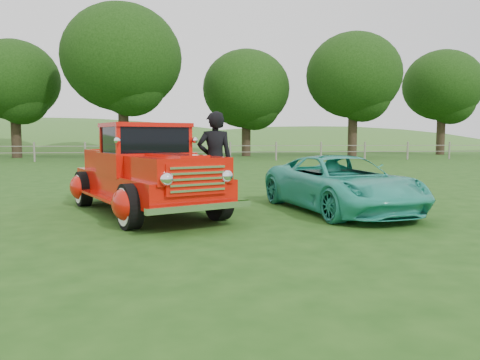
{
  "coord_description": "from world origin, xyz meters",
  "views": [
    {
      "loc": [
        -0.08,
        -7.82,
        1.51
      ],
      "look_at": [
        1.04,
        1.2,
        0.67
      ],
      "focal_mm": 35.0,
      "sensor_mm": 36.0,
      "label": 1
    }
  ],
  "objects": [
    {
      "name": "fence_line",
      "position": [
        0.0,
        22.0,
        0.6
      ],
      "size": [
        48.0,
        0.12,
        1.2
      ],
      "color": "gray",
      "rests_on": "ground"
    },
    {
      "name": "ground",
      "position": [
        0.0,
        0.0,
        0.0
      ],
      "size": [
        140.0,
        140.0,
        0.0
      ],
      "primitive_type": "plane",
      "color": "#1D4612",
      "rests_on": "ground"
    },
    {
      "name": "tree_far_east",
      "position": [
        22.0,
        30.0,
        5.86
      ],
      "size": [
        6.6,
        6.6,
        8.86
      ],
      "color": "black",
      "rests_on": "ground"
    },
    {
      "name": "teal_sedan",
      "position": [
        3.12,
        1.29,
        0.57
      ],
      "size": [
        2.66,
        4.38,
        1.14
      ],
      "primitive_type": "imported",
      "rotation": [
        0.0,
        0.0,
        0.2
      ],
      "color": "teal",
      "rests_on": "ground"
    },
    {
      "name": "tree_near_west",
      "position": [
        -4.0,
        25.0,
        6.8
      ],
      "size": [
        8.0,
        8.0,
        10.42
      ],
      "color": "black",
      "rests_on": "ground"
    },
    {
      "name": "distant_hills",
      "position": [
        -4.08,
        59.46,
        -4.55
      ],
      "size": [
        116.0,
        60.0,
        18.0
      ],
      "color": "#2F6826",
      "rests_on": "ground"
    },
    {
      "name": "tree_near_east",
      "position": [
        5.0,
        29.0,
        5.25
      ],
      "size": [
        6.8,
        6.8,
        8.33
      ],
      "color": "black",
      "rests_on": "ground"
    },
    {
      "name": "man",
      "position": [
        0.61,
        2.06,
        1.02
      ],
      "size": [
        0.77,
        0.52,
        2.05
      ],
      "primitive_type": "imported",
      "rotation": [
        0.0,
        0.0,
        3.18
      ],
      "color": "black",
      "rests_on": "ground"
    },
    {
      "name": "tree_mid_west",
      "position": [
        -12.0,
        28.0,
        5.55
      ],
      "size": [
        6.4,
        6.4,
        8.46
      ],
      "color": "black",
      "rests_on": "ground"
    },
    {
      "name": "red_pickup",
      "position": [
        -0.81,
        1.61,
        0.8
      ],
      "size": [
        3.68,
        5.26,
        1.78
      ],
      "rotation": [
        0.0,
        0.0,
        0.43
      ],
      "color": "black",
      "rests_on": "ground"
    },
    {
      "name": "tree_mid_east",
      "position": [
        13.0,
        27.0,
        6.17
      ],
      "size": [
        7.2,
        7.2,
        9.44
      ],
      "color": "black",
      "rests_on": "ground"
    }
  ]
}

